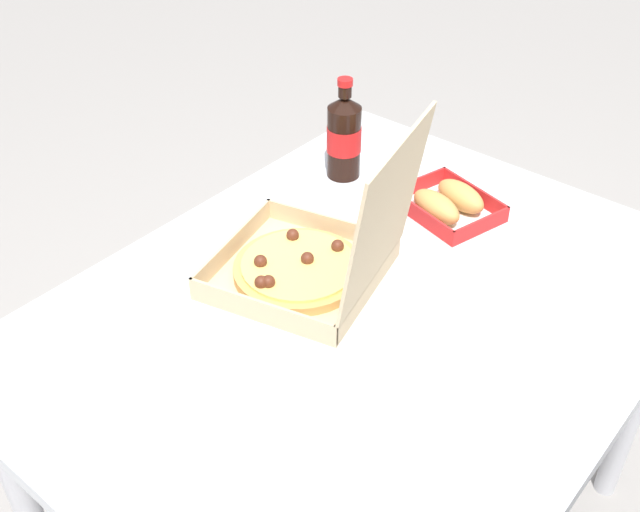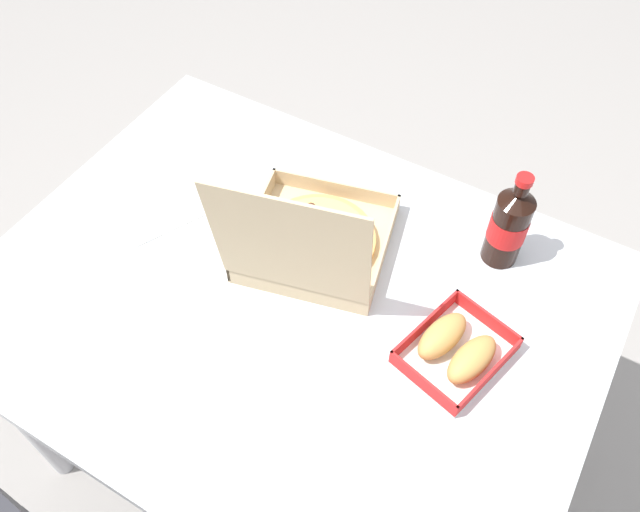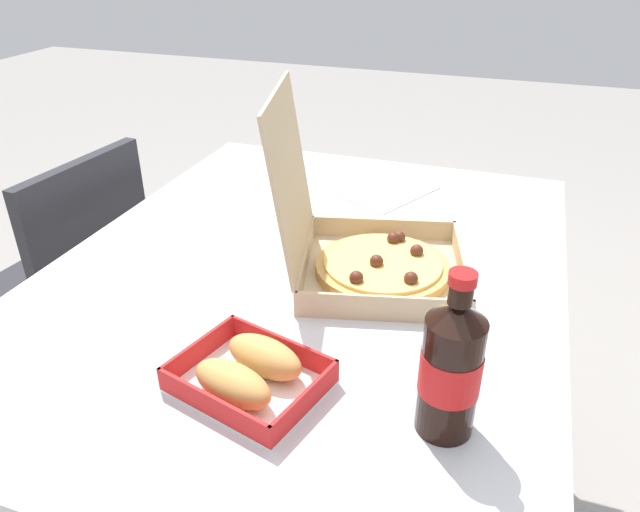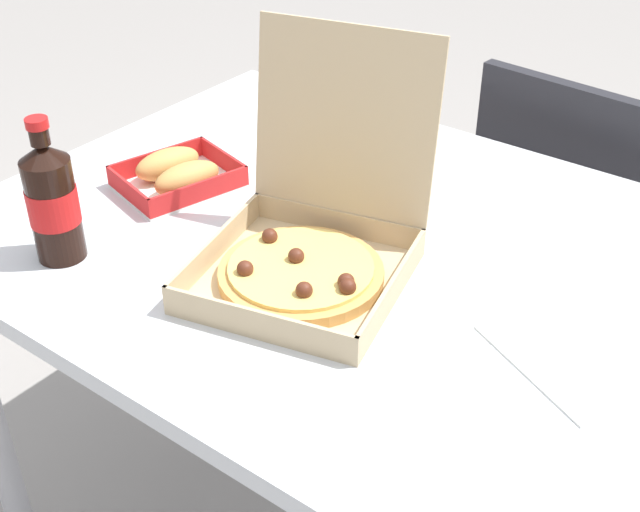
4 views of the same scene
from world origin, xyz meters
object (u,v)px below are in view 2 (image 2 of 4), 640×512
Objects in this scene: cola_bottle at (509,225)px; bread_side_box at (456,349)px; pizza_box_open at (313,240)px; paper_menu at (150,200)px.

bread_side_box is at bearing 93.07° from cola_bottle.
bread_side_box is 0.99× the size of cola_bottle.
cola_bottle is (-0.32, -0.19, 0.05)m from pizza_box_open.
cola_bottle is 1.07× the size of paper_menu.
pizza_box_open is at bearing -11.75° from bread_side_box.
paper_menu is at bearing 7.40° from pizza_box_open.
paper_menu is at bearing -1.65° from bread_side_box.
pizza_box_open is 0.38m from cola_bottle.
paper_menu is (0.72, -0.02, -0.02)m from bread_side_box.
cola_bottle is (0.01, -0.26, 0.07)m from bread_side_box.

